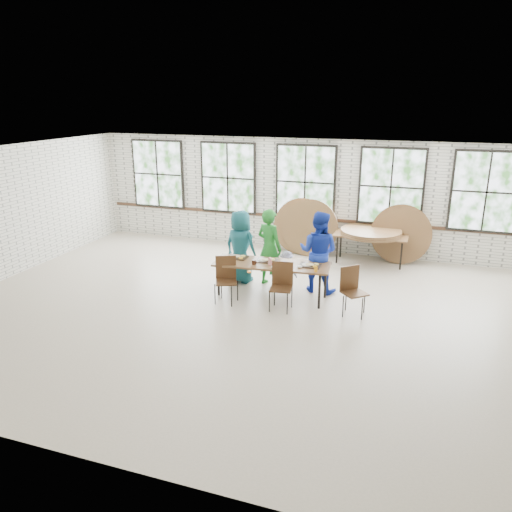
{
  "coord_description": "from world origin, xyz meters",
  "views": [
    {
      "loc": [
        3.01,
        -8.41,
        4.05
      ],
      "look_at": [
        0.0,
        0.4,
        1.05
      ],
      "focal_mm": 35.0,
      "sensor_mm": 36.0,
      "label": 1
    }
  ],
  "objects": [
    {
      "name": "room",
      "position": [
        0.0,
        4.44,
        1.83
      ],
      "size": [
        12.0,
        12.0,
        12.0
      ],
      "color": "beige",
      "rests_on": "ground"
    },
    {
      "name": "dining_table",
      "position": [
        0.16,
        0.96,
        0.69
      ],
      "size": [
        2.46,
        1.01,
        0.74
      ],
      "rotation": [
        0.0,
        0.0,
        0.09
      ],
      "color": "brown",
      "rests_on": "ground"
    },
    {
      "name": "chair_near_left",
      "position": [
        -0.66,
        0.43,
        0.56
      ],
      "size": [
        0.54,
        0.54,
        0.95
      ],
      "rotation": [
        0.0,
        0.0,
        0.4
      ],
      "color": "#452B17",
      "rests_on": "ground"
    },
    {
      "name": "chair_near_right",
      "position": [
        0.52,
        0.44,
        0.56
      ],
      "size": [
        0.47,
        0.46,
        0.95
      ],
      "rotation": [
        0.0,
        0.0,
        0.13
      ],
      "color": "#452B17",
      "rests_on": "ground"
    },
    {
      "name": "chair_spare",
      "position": [
        1.87,
        0.64,
        0.56
      ],
      "size": [
        0.58,
        0.58,
        0.95
      ],
      "rotation": [
        0.0,
        0.0,
        0.76
      ],
      "color": "#452B17",
      "rests_on": "ground"
    },
    {
      "name": "adult_teal",
      "position": [
        -0.78,
        1.61,
        0.83
      ],
      "size": [
        0.91,
        0.71,
        1.65
      ],
      "primitive_type": "imported",
      "rotation": [
        0.0,
        0.0,
        2.89
      ],
      "color": "#195360",
      "rests_on": "ground"
    },
    {
      "name": "adult_green",
      "position": [
        -0.1,
        1.61,
        0.87
      ],
      "size": [
        0.74,
        0.62,
        1.74
      ],
      "primitive_type": "imported",
      "rotation": [
        0.0,
        0.0,
        2.75
      ],
      "color": "#217E29",
      "rests_on": "ground"
    },
    {
      "name": "toddler",
      "position": [
        0.29,
        1.61,
        0.41
      ],
      "size": [
        0.6,
        0.45,
        0.82
      ],
      "primitive_type": "imported",
      "rotation": [
        0.0,
        0.0,
        2.83
      ],
      "color": "#111537",
      "rests_on": "ground"
    },
    {
      "name": "adult_blue",
      "position": [
        0.99,
        1.61,
        0.88
      ],
      "size": [
        0.93,
        0.76,
        1.76
      ],
      "primitive_type": "imported",
      "rotation": [
        0.0,
        0.0,
        3.03
      ],
      "color": "#1730A2",
      "rests_on": "ground"
    },
    {
      "name": "storage_table",
      "position": [
        1.84,
        3.88,
        0.69
      ],
      "size": [
        1.81,
        0.78,
        0.74
      ],
      "rotation": [
        0.0,
        0.0,
        -0.02
      ],
      "color": "brown",
      "rests_on": "ground"
    },
    {
      "name": "tabletop_clutter",
      "position": [
        0.26,
        0.92,
        0.77
      ],
      "size": [
        2.05,
        0.61,
        0.11
      ],
      "color": "black",
      "rests_on": "dining_table"
    },
    {
      "name": "round_tops_stacked",
      "position": [
        1.84,
        3.88,
        0.8
      ],
      "size": [
        1.5,
        1.5,
        0.13
      ],
      "color": "brown",
      "rests_on": "storage_table"
    },
    {
      "name": "round_tops_leaning",
      "position": [
        0.92,
        4.13,
        0.73
      ],
      "size": [
        4.07,
        0.45,
        1.48
      ],
      "color": "brown",
      "rests_on": "ground"
    }
  ]
}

